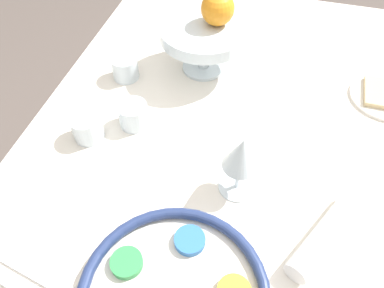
{
  "coord_description": "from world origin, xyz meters",
  "views": [
    {
      "loc": [
        -0.43,
        -0.0,
        1.35
      ],
      "look_at": [
        0.04,
        0.13,
        0.77
      ],
      "focal_mm": 35.0,
      "sensor_mm": 36.0,
      "label": 1
    }
  ],
  "objects_px": {
    "napkin_roll": "(326,234)",
    "fruit_stand": "(204,35)",
    "cup_far": "(133,115)",
    "cup_near": "(87,128)",
    "orange_fruit": "(218,8)",
    "cup_mid": "(125,68)",
    "wine_glass": "(241,156)"
  },
  "relations": [
    {
      "from": "orange_fruit",
      "to": "napkin_roll",
      "type": "relative_size",
      "value": 0.4
    },
    {
      "from": "cup_near",
      "to": "cup_far",
      "type": "bearing_deg",
      "value": -53.26
    },
    {
      "from": "orange_fruit",
      "to": "cup_far",
      "type": "bearing_deg",
      "value": 153.1
    },
    {
      "from": "napkin_roll",
      "to": "cup_far",
      "type": "xyz_separation_m",
      "value": [
        0.18,
        0.43,
        0.01
      ]
    },
    {
      "from": "cup_near",
      "to": "cup_far",
      "type": "relative_size",
      "value": 1.0
    },
    {
      "from": "cup_near",
      "to": "cup_far",
      "type": "distance_m",
      "value": 0.1
    },
    {
      "from": "wine_glass",
      "to": "cup_far",
      "type": "xyz_separation_m",
      "value": [
        0.11,
        0.26,
        -0.07
      ]
    },
    {
      "from": "napkin_roll",
      "to": "fruit_stand",
      "type": "bearing_deg",
      "value": 38.14
    },
    {
      "from": "fruit_stand",
      "to": "cup_far",
      "type": "height_order",
      "value": "fruit_stand"
    },
    {
      "from": "napkin_roll",
      "to": "cup_near",
      "type": "bearing_deg",
      "value": 77.02
    },
    {
      "from": "wine_glass",
      "to": "cup_far",
      "type": "bearing_deg",
      "value": 66.95
    },
    {
      "from": "napkin_roll",
      "to": "cup_far",
      "type": "height_order",
      "value": "cup_far"
    },
    {
      "from": "cup_near",
      "to": "orange_fruit",
      "type": "bearing_deg",
      "value": -33.86
    },
    {
      "from": "orange_fruit",
      "to": "cup_far",
      "type": "relative_size",
      "value": 1.19
    },
    {
      "from": "wine_glass",
      "to": "cup_near",
      "type": "relative_size",
      "value": 2.18
    },
    {
      "from": "cup_near",
      "to": "cup_far",
      "type": "height_order",
      "value": "same"
    },
    {
      "from": "napkin_roll",
      "to": "cup_mid",
      "type": "height_order",
      "value": "cup_mid"
    },
    {
      "from": "wine_glass",
      "to": "cup_mid",
      "type": "bearing_deg",
      "value": 52.44
    },
    {
      "from": "cup_near",
      "to": "fruit_stand",
      "type": "bearing_deg",
      "value": -32.1
    },
    {
      "from": "cup_near",
      "to": "cup_mid",
      "type": "relative_size",
      "value": 1.0
    },
    {
      "from": "fruit_stand",
      "to": "napkin_roll",
      "type": "xyz_separation_m",
      "value": [
        -0.41,
        -0.32,
        -0.08
      ]
    },
    {
      "from": "napkin_roll",
      "to": "cup_mid",
      "type": "relative_size",
      "value": 2.95
    },
    {
      "from": "orange_fruit",
      "to": "cup_mid",
      "type": "xyz_separation_m",
      "value": [
        -0.1,
        0.21,
        -0.14
      ]
    },
    {
      "from": "napkin_roll",
      "to": "cup_mid",
      "type": "distance_m",
      "value": 0.6
    },
    {
      "from": "orange_fruit",
      "to": "fruit_stand",
      "type": "bearing_deg",
      "value": 126.42
    },
    {
      "from": "wine_glass",
      "to": "cup_mid",
      "type": "distance_m",
      "value": 0.43
    },
    {
      "from": "cup_far",
      "to": "cup_mid",
      "type": "bearing_deg",
      "value": 28.01
    },
    {
      "from": "fruit_stand",
      "to": "cup_mid",
      "type": "bearing_deg",
      "value": 115.01
    },
    {
      "from": "fruit_stand",
      "to": "napkin_roll",
      "type": "distance_m",
      "value": 0.53
    },
    {
      "from": "cup_mid",
      "to": "cup_near",
      "type": "bearing_deg",
      "value": 179.01
    },
    {
      "from": "wine_glass",
      "to": "napkin_roll",
      "type": "bearing_deg",
      "value": -112.4
    },
    {
      "from": "wine_glass",
      "to": "cup_near",
      "type": "xyz_separation_m",
      "value": [
        0.05,
        0.34,
        -0.07
      ]
    }
  ]
}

